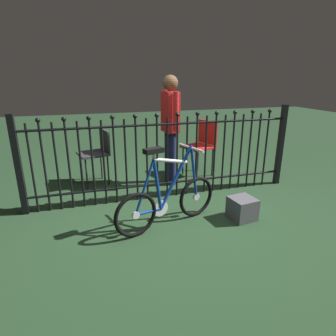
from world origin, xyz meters
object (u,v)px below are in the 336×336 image
chair_red (202,142)px  chair_charcoal (98,150)px  display_crate (242,208)px  bicycle (168,199)px  person_visitor (170,122)px

chair_red → chair_charcoal: chair_red is taller
display_crate → bicycle: bearing=173.3°
bicycle → person_visitor: person_visitor is taller
chair_charcoal → person_visitor: bearing=-16.6°
person_visitor → display_crate: (0.45, -1.35, -0.82)m
chair_charcoal → display_crate: 2.27m
bicycle → chair_charcoal: bicycle is taller
bicycle → chair_charcoal: 1.69m
chair_red → display_crate: 1.65m
chair_red → person_visitor: (-0.62, -0.24, 0.40)m
bicycle → chair_charcoal: (-0.63, 1.56, 0.20)m
bicycle → person_visitor: 1.46m
chair_charcoal → person_visitor: person_visitor is taller
bicycle → chair_red: bicycle is taller
bicycle → person_visitor: (0.41, 1.25, 0.63)m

